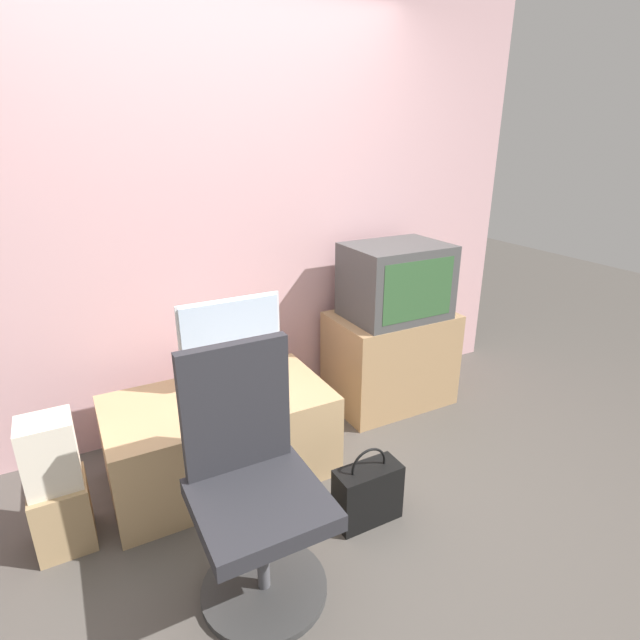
# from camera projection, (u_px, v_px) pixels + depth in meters

# --- Properties ---
(ground_plane) EXTENTS (12.00, 12.00, 0.00)m
(ground_plane) POSITION_uv_depth(u_px,v_px,m) (318.00, 553.00, 2.22)
(ground_plane) COLOR #4C4742
(wall_back) EXTENTS (4.40, 0.05, 2.60)m
(wall_back) POSITION_uv_depth(u_px,v_px,m) (209.00, 218.00, 2.86)
(wall_back) COLOR #CC9EA3
(wall_back) RESTS_ON ground_plane
(desk) EXTENTS (1.14, 0.64, 0.47)m
(desk) POSITION_uv_depth(u_px,v_px,m) (221.00, 436.00, 2.67)
(desk) COLOR tan
(desk) RESTS_ON ground_plane
(side_stand) EXTENTS (0.79, 0.53, 0.64)m
(side_stand) POSITION_uv_depth(u_px,v_px,m) (390.00, 358.00, 3.39)
(side_stand) COLOR #A37F56
(side_stand) RESTS_ON ground_plane
(main_monitor) EXTENTS (0.55, 0.23, 0.49)m
(main_monitor) POSITION_uv_depth(u_px,v_px,m) (232.00, 343.00, 2.65)
(main_monitor) COLOR silver
(main_monitor) RESTS_ON desk
(keyboard) EXTENTS (0.28, 0.13, 0.01)m
(keyboard) POSITION_uv_depth(u_px,v_px,m) (251.00, 402.00, 2.52)
(keyboard) COLOR white
(keyboard) RESTS_ON desk
(mouse) EXTENTS (0.06, 0.04, 0.04)m
(mouse) POSITION_uv_depth(u_px,v_px,m) (283.00, 390.00, 2.62)
(mouse) COLOR silver
(mouse) RESTS_ON desk
(crt_tv) EXTENTS (0.62, 0.47, 0.47)m
(crt_tv) POSITION_uv_depth(u_px,v_px,m) (396.00, 281.00, 3.17)
(crt_tv) COLOR #474747
(crt_tv) RESTS_ON side_stand
(office_chair) EXTENTS (0.51, 0.51, 1.02)m
(office_chair) POSITION_uv_depth(u_px,v_px,m) (253.00, 492.00, 1.94)
(office_chair) COLOR #333333
(office_chair) RESTS_ON ground_plane
(cardboard_box_lower) EXTENTS (0.23, 0.25, 0.32)m
(cardboard_box_lower) POSITION_uv_depth(u_px,v_px,m) (63.00, 514.00, 2.23)
(cardboard_box_lower) COLOR #A3845B
(cardboard_box_lower) RESTS_ON ground_plane
(cardboard_box_upper) EXTENTS (0.22, 0.19, 0.32)m
(cardboard_box_upper) POSITION_uv_depth(u_px,v_px,m) (49.00, 453.00, 2.12)
(cardboard_box_upper) COLOR beige
(cardboard_box_upper) RESTS_ON cardboard_box_lower
(handbag) EXTENTS (0.32, 0.15, 0.40)m
(handbag) POSITION_uv_depth(u_px,v_px,m) (368.00, 493.00, 2.37)
(handbag) COLOR black
(handbag) RESTS_ON ground_plane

